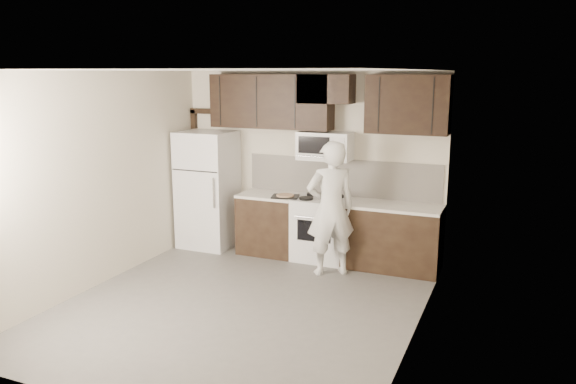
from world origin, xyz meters
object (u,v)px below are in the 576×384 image
Objects in this scene: stove at (321,229)px; person at (331,209)px; microwave at (325,146)px; refrigerator at (208,189)px.

person is (0.31, -0.52, 0.45)m from stove.
stove is 1.24× the size of microwave.
refrigerator is 2.21m from person.
microwave reaches higher than refrigerator.
microwave reaches higher than person.
stove is 1.20m from microwave.
refrigerator is at bearing -178.49° from stove.
stove is 0.76m from person.
refrigerator is (-1.85, -0.05, 0.44)m from stove.
microwave is 2.00m from refrigerator.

